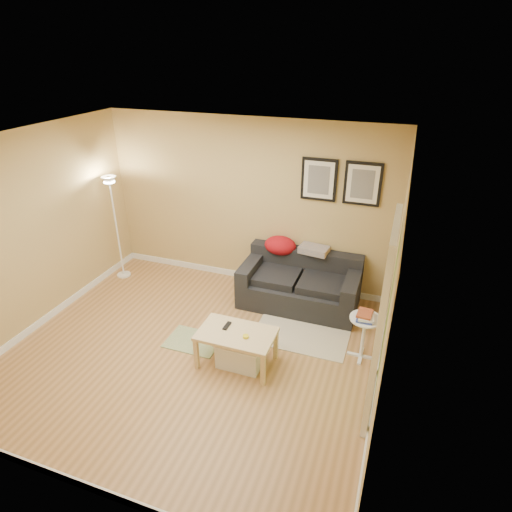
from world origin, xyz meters
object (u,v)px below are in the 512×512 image
storage_bin (241,352)px  coffee_table (237,348)px  side_table (363,338)px  book_stack (365,315)px  floor_lamp (117,231)px  sofa (300,282)px

storage_bin → coffee_table: bearing=-172.9°
storage_bin → side_table: side_table is taller
storage_bin → side_table: size_ratio=0.92×
side_table → book_stack: size_ratio=2.31×
book_stack → floor_lamp: bearing=-175.0°
floor_lamp → book_stack: bearing=-10.9°
storage_bin → floor_lamp: bearing=152.5°
book_stack → floor_lamp: 4.09m
storage_bin → floor_lamp: 3.06m
coffee_table → side_table: bearing=35.4°
coffee_table → side_table: (1.41, 0.62, 0.07)m
coffee_table → book_stack: book_stack is taller
sofa → coffee_table: 1.59m
coffee_table → sofa: bearing=87.7°
sofa → floor_lamp: (-2.99, -0.15, 0.43)m
storage_bin → side_table: 1.50m
coffee_table → floor_lamp: 3.01m
storage_bin → floor_lamp: floor_lamp is taller
side_table → coffee_table: bearing=-156.2°
floor_lamp → storage_bin: bearing=-27.5°
sofa → floor_lamp: 3.02m
sofa → book_stack: bearing=-41.9°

